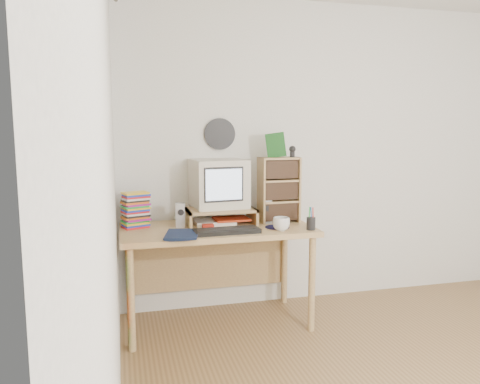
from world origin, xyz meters
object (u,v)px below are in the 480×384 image
desk (215,243)px  crt_monitor (220,184)px  cd_rack (279,190)px  keyboard (227,231)px  mug (281,224)px  dvd_stack (136,211)px  diary (166,233)px

desk → crt_monitor: crt_monitor is taller
desk → cd_rack: size_ratio=2.78×
keyboard → cd_rack: (0.48, 0.30, 0.24)m
crt_monitor → mug: size_ratio=3.16×
mug → keyboard: bearing=177.4°
mug → crt_monitor: bearing=133.7°
desk → mug: size_ratio=11.44×
dvd_stack → cd_rack: bearing=-22.0°
desk → keyboard: 0.32m
crt_monitor → keyboard: 0.47m
desk → keyboard: keyboard is taller
dvd_stack → diary: 0.40m
crt_monitor → dvd_stack: crt_monitor is taller
crt_monitor → diary: size_ratio=1.46×
dvd_stack → diary: dvd_stack is taller
cd_rack → diary: 0.98m
keyboard → crt_monitor: bearing=84.0°
crt_monitor → keyboard: bearing=-100.8°
desk → diary: diary is taller
keyboard → mug: (0.39, -0.02, 0.03)m
keyboard → mug: 0.40m
desk → keyboard: (0.03, -0.28, 0.15)m
dvd_stack → mug: size_ratio=2.05×
cd_rack → diary: cd_rack is taller
dvd_stack → cd_rack: (1.09, -0.05, 0.13)m
crt_monitor → diary: crt_monitor is taller
crt_monitor → diary: (-0.45, -0.36, -0.28)m
desk → keyboard: bearing=-84.5°
cd_rack → keyboard: bearing=-151.4°
diary → dvd_stack: bearing=130.8°
keyboard → mug: mug is taller
dvd_stack → mug: 1.07m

